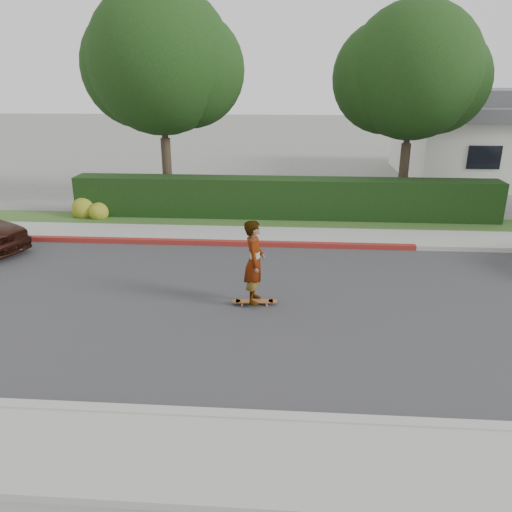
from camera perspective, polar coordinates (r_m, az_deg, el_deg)
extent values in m
plane|color=slate|center=(11.67, 17.36, -5.79)|extent=(120.00, 120.00, 0.00)
cube|color=#2D2D30|center=(11.67, 17.36, -5.77)|extent=(60.00, 8.00, 0.01)
cube|color=#9E9E99|center=(8.26, 23.72, -17.57)|extent=(60.00, 0.20, 0.15)
cube|color=gray|center=(7.62, 25.97, -21.64)|extent=(60.00, 1.60, 0.12)
cube|color=#9E9E99|center=(15.37, 14.16, 1.04)|extent=(60.00, 0.20, 0.15)
cube|color=maroon|center=(15.30, -4.60, 1.51)|extent=(12.00, 0.21, 0.15)
cube|color=gray|center=(16.22, 13.65, 2.01)|extent=(60.00, 1.60, 0.12)
cube|color=#2D4C1E|center=(17.73, 12.86, 3.55)|extent=(60.00, 1.60, 0.10)
cube|color=black|center=(17.93, 3.19, 6.51)|extent=(15.00, 1.00, 1.50)
sphere|color=#2D4C19|center=(19.15, -19.02, 5.09)|extent=(0.90, 0.90, 0.90)
sphere|color=#2D4C19|center=(18.76, -17.54, 4.80)|extent=(0.70, 0.70, 0.70)
cylinder|color=#33261C|center=(19.66, -10.10, 9.21)|extent=(0.36, 0.36, 2.70)
cylinder|color=#33261C|center=(19.40, -10.46, 15.10)|extent=(0.24, 0.24, 2.25)
sphere|color=black|center=(19.35, -10.86, 21.07)|extent=(5.20, 5.20, 5.20)
sphere|color=black|center=(19.95, -12.88, 20.32)|extent=(4.42, 4.42, 4.42)
sphere|color=black|center=(19.44, -7.83, 20.34)|extent=(4.16, 4.16, 4.16)
cylinder|color=#33261C|center=(20.04, 16.45, 8.65)|extent=(0.36, 0.36, 2.52)
cylinder|color=#33261C|center=(19.78, 17.00, 14.01)|extent=(0.24, 0.24, 2.10)
sphere|color=black|center=(19.71, 17.57, 19.47)|extent=(4.80, 4.80, 4.80)
sphere|color=black|center=(19.95, 14.89, 19.12)|extent=(4.08, 4.08, 4.08)
sphere|color=black|center=(20.21, 19.90, 18.36)|extent=(3.84, 3.84, 3.84)
cube|color=beige|center=(28.56, 26.71, 10.99)|extent=(10.00, 8.00, 3.00)
cube|color=black|center=(23.93, 24.63, 10.21)|extent=(1.40, 0.06, 1.00)
cylinder|color=#B56231|center=(11.24, -1.60, -5.63)|extent=(0.06, 0.04, 0.06)
cylinder|color=#B56231|center=(11.38, -1.59, -5.29)|extent=(0.06, 0.04, 0.06)
cylinder|color=#B56231|center=(11.24, 1.24, -5.62)|extent=(0.06, 0.04, 0.06)
cylinder|color=#B56231|center=(11.38, 1.21, -5.28)|extent=(0.06, 0.04, 0.06)
cube|color=silver|center=(11.29, -1.60, -5.28)|extent=(0.06, 0.17, 0.02)
cube|color=silver|center=(11.29, 1.23, -5.27)|extent=(0.06, 0.17, 0.02)
cube|color=brown|center=(11.28, -0.18, -5.18)|extent=(0.85, 0.27, 0.02)
cylinder|color=brown|center=(11.29, -2.30, -5.18)|extent=(0.22, 0.22, 0.02)
cylinder|color=brown|center=(11.29, 1.93, -5.17)|extent=(0.22, 0.22, 0.02)
imported|color=white|center=(10.91, -0.19, -0.66)|extent=(0.45, 0.69, 1.88)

